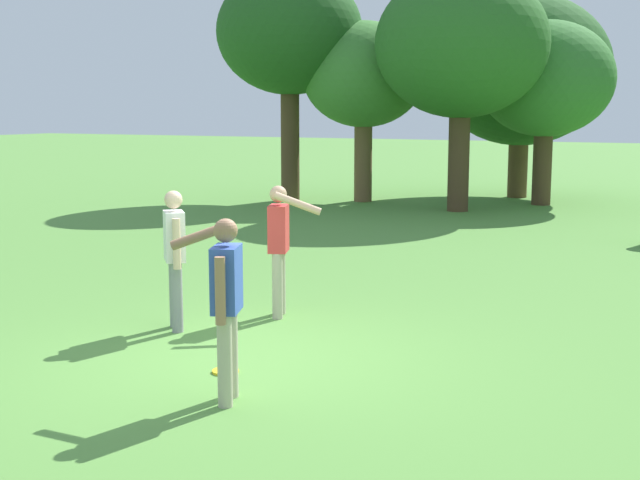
% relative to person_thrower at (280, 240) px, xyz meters
% --- Properties ---
extents(ground_plane, '(120.00, 120.00, 0.00)m').
position_rel_person_thrower_xyz_m(ground_plane, '(0.57, -1.83, -0.96)').
color(ground_plane, '#568E3D').
extents(person_thrower, '(0.80, 0.58, 1.64)m').
position_rel_person_thrower_xyz_m(person_thrower, '(0.00, 0.00, 0.00)').
color(person_thrower, '#B7AD93').
rests_on(person_thrower, ground).
extents(person_catcher, '(0.80, 0.58, 1.64)m').
position_rel_person_thrower_xyz_m(person_catcher, '(1.09, -2.96, 0.00)').
color(person_catcher, '#B7AD93').
rests_on(person_catcher, ground).
extents(person_bystander, '(0.43, 0.48, 1.64)m').
position_rel_person_thrower_xyz_m(person_bystander, '(-0.79, -1.10, -0.02)').
color(person_bystander, gray).
rests_on(person_bystander, ground).
extents(frisbee, '(0.27, 0.27, 0.03)m').
position_rel_person_thrower_xyz_m(frisbee, '(0.63, -2.26, -0.95)').
color(frisbee, yellow).
rests_on(frisbee, ground).
extents(tree_tall_left, '(4.02, 4.02, 6.35)m').
position_rel_person_thrower_xyz_m(tree_tall_left, '(-6.29, 12.00, 3.63)').
color(tree_tall_left, '#4C3823').
rests_on(tree_tall_left, ground).
extents(tree_broad_center, '(3.39, 3.39, 4.93)m').
position_rel_person_thrower_xyz_m(tree_broad_center, '(-4.35, 12.68, 2.49)').
color(tree_broad_center, brown).
rests_on(tree_broad_center, ground).
extents(tree_far_right, '(4.27, 4.27, 5.96)m').
position_rel_person_thrower_xyz_m(tree_far_right, '(-1.30, 11.64, 3.15)').
color(tree_far_right, '#4C3823').
rests_on(tree_far_right, ground).
extents(tree_slender_mid, '(5.06, 5.06, 5.80)m').
position_rel_person_thrower_xyz_m(tree_slender_mid, '(-0.75, 15.67, 2.68)').
color(tree_slender_mid, brown).
rests_on(tree_slender_mid, ground).
extents(tree_back_left, '(3.58, 3.58, 4.87)m').
position_rel_person_thrower_xyz_m(tree_back_left, '(0.29, 14.02, 2.35)').
color(tree_back_left, '#4C3823').
rests_on(tree_back_left, ground).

